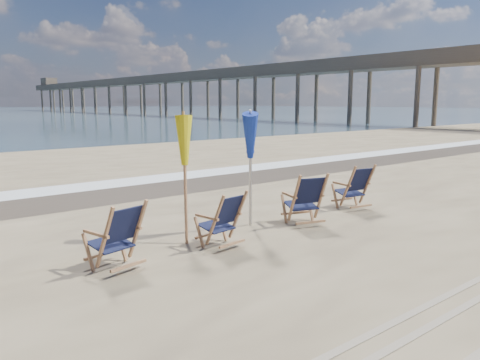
{
  "coord_description": "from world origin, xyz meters",
  "views": [
    {
      "loc": [
        -5.73,
        -4.91,
        2.43
      ],
      "look_at": [
        0.0,
        2.2,
        0.9
      ],
      "focal_mm": 35.0,
      "sensor_mm": 36.0,
      "label": 1
    }
  ],
  "objects_px": {
    "beach_chair_3": "(367,186)",
    "umbrella_yellow": "(185,147)",
    "umbrella_blue": "(250,137)",
    "beach_chair_2": "(321,198)",
    "beach_chair_0": "(138,232)",
    "fishing_pier": "(157,90)",
    "beach_chair_1": "(238,217)"
  },
  "relations": [
    {
      "from": "umbrella_yellow",
      "to": "fishing_pier",
      "type": "height_order",
      "value": "fishing_pier"
    },
    {
      "from": "umbrella_yellow",
      "to": "fishing_pier",
      "type": "xyz_separation_m",
      "value": [
        39.49,
        72.14,
        2.99
      ]
    },
    {
      "from": "beach_chair_1",
      "to": "fishing_pier",
      "type": "distance_m",
      "value": 82.67
    },
    {
      "from": "beach_chair_1",
      "to": "umbrella_blue",
      "type": "bearing_deg",
      "value": -150.38
    },
    {
      "from": "beach_chair_1",
      "to": "umbrella_blue",
      "type": "xyz_separation_m",
      "value": [
        0.78,
        0.61,
        1.29
      ]
    },
    {
      "from": "umbrella_yellow",
      "to": "beach_chair_3",
      "type": "bearing_deg",
      "value": -4.88
    },
    {
      "from": "beach_chair_0",
      "to": "fishing_pier",
      "type": "bearing_deg",
      "value": -132.27
    },
    {
      "from": "beach_chair_1",
      "to": "umbrella_yellow",
      "type": "height_order",
      "value": "umbrella_yellow"
    },
    {
      "from": "beach_chair_0",
      "to": "beach_chair_3",
      "type": "xyz_separation_m",
      "value": [
        5.85,
        0.19,
        0.01
      ]
    },
    {
      "from": "beach_chair_2",
      "to": "beach_chair_3",
      "type": "bearing_deg",
      "value": -153.36
    },
    {
      "from": "beach_chair_2",
      "to": "fishing_pier",
      "type": "xyz_separation_m",
      "value": [
        36.77,
        72.85,
        4.11
      ]
    },
    {
      "from": "beach_chair_0",
      "to": "beach_chair_2",
      "type": "relative_size",
      "value": 0.97
    },
    {
      "from": "beach_chair_0",
      "to": "fishing_pier",
      "type": "distance_m",
      "value": 83.44
    },
    {
      "from": "umbrella_blue",
      "to": "beach_chair_2",
      "type": "bearing_deg",
      "value": -24.73
    },
    {
      "from": "beach_chair_0",
      "to": "fishing_pier",
      "type": "height_order",
      "value": "fishing_pier"
    },
    {
      "from": "beach_chair_2",
      "to": "umbrella_yellow",
      "type": "bearing_deg",
      "value": 3.1
    },
    {
      "from": "beach_chair_1",
      "to": "beach_chair_2",
      "type": "relative_size",
      "value": 0.91
    },
    {
      "from": "umbrella_blue",
      "to": "fishing_pier",
      "type": "height_order",
      "value": "fishing_pier"
    },
    {
      "from": "beach_chair_1",
      "to": "umbrella_yellow",
      "type": "xyz_separation_m",
      "value": [
        -0.61,
        0.7,
        1.18
      ]
    },
    {
      "from": "beach_chair_0",
      "to": "umbrella_yellow",
      "type": "relative_size",
      "value": 0.48
    },
    {
      "from": "beach_chair_0",
      "to": "umbrella_blue",
      "type": "bearing_deg",
      "value": 177.73
    },
    {
      "from": "beach_chair_1",
      "to": "fishing_pier",
      "type": "relative_size",
      "value": 0.01
    },
    {
      "from": "beach_chair_1",
      "to": "beach_chair_0",
      "type": "bearing_deg",
      "value": -11.93
    },
    {
      "from": "beach_chair_1",
      "to": "fishing_pier",
      "type": "xyz_separation_m",
      "value": [
        38.88,
        72.84,
        4.16
      ]
    },
    {
      "from": "beach_chair_0",
      "to": "beach_chair_1",
      "type": "bearing_deg",
      "value": 163.3
    },
    {
      "from": "beach_chair_2",
      "to": "umbrella_blue",
      "type": "relative_size",
      "value": 0.46
    },
    {
      "from": "beach_chair_2",
      "to": "umbrella_yellow",
      "type": "relative_size",
      "value": 0.49
    },
    {
      "from": "beach_chair_3",
      "to": "umbrella_yellow",
      "type": "distance_m",
      "value": 4.8
    },
    {
      "from": "beach_chair_0",
      "to": "umbrella_yellow",
      "type": "bearing_deg",
      "value": -167.2
    },
    {
      "from": "beach_chair_2",
      "to": "fishing_pier",
      "type": "distance_m",
      "value": 81.7
    },
    {
      "from": "beach_chair_0",
      "to": "beach_chair_3",
      "type": "height_order",
      "value": "beach_chair_3"
    },
    {
      "from": "beach_chair_2",
      "to": "beach_chair_3",
      "type": "xyz_separation_m",
      "value": [
        1.93,
        0.31,
        -0.01
      ]
    }
  ]
}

